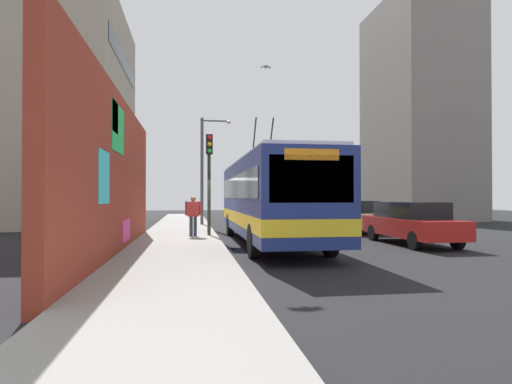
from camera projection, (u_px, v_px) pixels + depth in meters
The scene contains 13 objects.
ground_plane at pixel (219, 240), 17.39m from camera, with size 80.00×80.00×0.00m, color black.
sidewalk_slab at pixel (179, 239), 17.15m from camera, with size 48.00×3.20×0.15m, color gray.
graffiti_wall at pixel (117, 176), 13.02m from camera, with size 14.14×0.32×4.83m.
building_far_left at pixel (65, 116), 27.77m from camera, with size 12.47×7.34×14.08m.
building_far_right at pixel (418, 111), 34.41m from camera, with size 9.10×6.16×17.38m.
city_bus at pixel (270, 197), 16.03m from camera, with size 11.33×2.56×4.96m.
parked_car_red at pixel (411, 222), 15.93m from camera, with size 4.90×1.77×1.58m.
parked_car_champagne at pixel (353, 215), 21.57m from camera, with size 4.58×1.81×1.58m.
pedestrian_midblock at pixel (193, 213), 17.57m from camera, with size 0.22×0.67×1.65m.
traffic_light at pixel (209, 167), 18.12m from camera, with size 0.49×0.28×4.29m.
street_lamp at pixel (206, 163), 25.33m from camera, with size 0.44×1.81×6.31m.
flying_pigeons at pixel (240, 32), 19.29m from camera, with size 7.81×4.25×0.87m.
curbside_puddle at pixel (244, 250), 14.11m from camera, with size 1.63×1.63×0.00m, color black.
Camera 1 is at (-17.44, 1.16, 1.77)m, focal length 30.01 mm.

